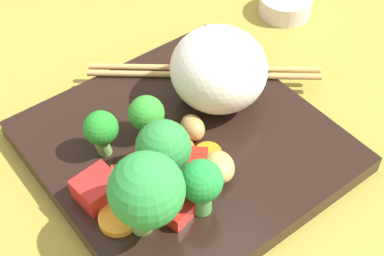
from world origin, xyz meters
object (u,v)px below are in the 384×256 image
rice_mound (219,69)px  broccoli_floret_3 (146,191)px  sauce_cup (285,5)px  chopstick_pair (204,72)px  square_plate (185,146)px  carrot_slice_3 (208,153)px

rice_mound → broccoli_floret_3: size_ratio=1.14×
rice_mound → sauce_cup: bearing=-153.4°
chopstick_pair → square_plate: bearing=79.8°
sauce_cup → broccoli_floret_3: bearing=29.4°
carrot_slice_3 → chopstick_pair: (-6.01, -8.56, 0.05)cm
carrot_slice_3 → sauce_cup: (-21.13, -13.15, -0.84)cm
broccoli_floret_3 → chopstick_pair: bearing=-139.9°
broccoli_floret_3 → carrot_slice_3: size_ratio=3.35×
square_plate → chopstick_pair: 8.92cm
rice_mound → sauce_cup: size_ratio=1.49×
broccoli_floret_3 → sauce_cup: broccoli_floret_3 is taller
square_plate → chopstick_pair: bearing=-137.8°
chopstick_pair → sauce_cup: same height
carrot_slice_3 → chopstick_pair: bearing=-125.1°
square_plate → carrot_slice_3: size_ratio=10.26×
carrot_slice_3 → chopstick_pair: chopstick_pair is taller
square_plate → chopstick_pair: chopstick_pair is taller
broccoli_floret_3 → chopstick_pair: 18.81cm
square_plate → carrot_slice_3: bearing=101.7°
rice_mound → broccoli_floret_3: bearing=32.6°
square_plate → rice_mound: rice_mound is taller
sauce_cup → square_plate: bearing=25.9°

